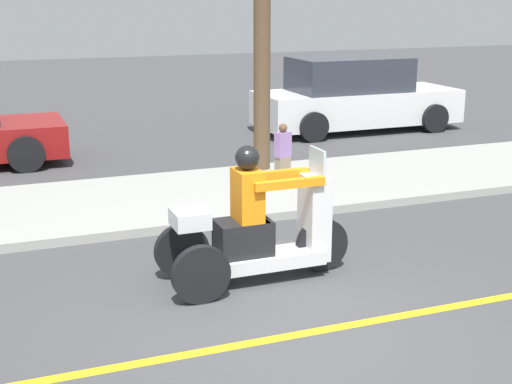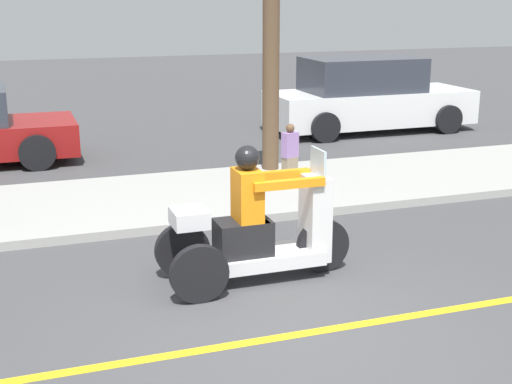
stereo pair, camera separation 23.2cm
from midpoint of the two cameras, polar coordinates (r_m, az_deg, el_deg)
name	(u,v)px [view 1 (the left image)]	position (r m, az deg, el deg)	size (l,w,h in m)	color
ground_plane	(296,335)	(6.67, 2.20, -11.38)	(60.00, 60.00, 0.00)	#424244
lane_stripe	(309,333)	(6.72, 3.24, -11.17)	(24.00, 0.12, 0.01)	gold
sidewalk_strip	(170,199)	(10.75, -7.47, -0.54)	(28.00, 2.80, 0.12)	#9E9E99
motorcycle_trike	(257,233)	(7.68, -0.79, -3.28)	(2.13, 0.83, 1.51)	black
spectator_by_tree	(283,157)	(10.95, 1.55, 2.82)	(0.27, 0.21, 1.00)	gray
parked_car_lot_center	(354,97)	(16.38, 7.48, 7.58)	(4.61, 1.93, 1.66)	silver
tree_trunk	(262,69)	(11.98, -0.08, 9.79)	(0.28, 0.28, 3.38)	brown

